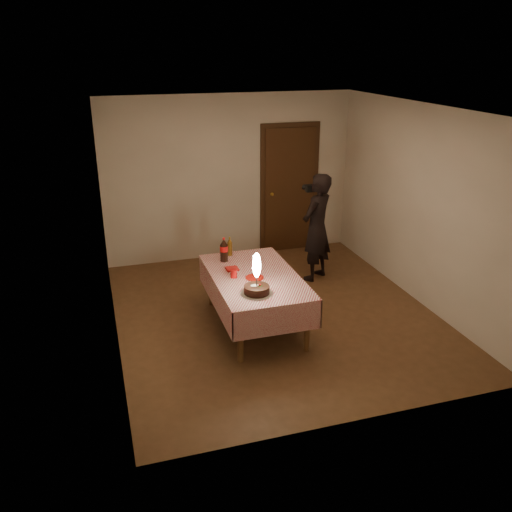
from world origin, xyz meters
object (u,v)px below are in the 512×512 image
object	(u,v)px
red_cup	(234,274)
dining_table	(255,282)
cola_bottle	(224,250)
red_plate	(255,278)
clear_cup	(256,269)
birthday_cake	(257,284)
photographer	(317,227)
amber_bottle_left	(230,247)

from	to	relation	value
red_cup	dining_table	bearing A→B (deg)	-3.93
dining_table	cola_bottle	distance (m)	0.66
red_plate	clear_cup	size ratio (longest dim) A/B	2.44
birthday_cake	clear_cup	world-z (taller)	birthday_cake
birthday_cake	cola_bottle	bearing A→B (deg)	96.13
red_plate	clear_cup	world-z (taller)	clear_cup
birthday_cake	red_plate	distance (m)	0.45
photographer	clear_cup	bearing A→B (deg)	-139.27
red_cup	amber_bottle_left	distance (m)	0.74
red_plate	red_cup	xyz separation A→B (m)	(-0.23, 0.09, 0.05)
clear_cup	red_cup	bearing A→B (deg)	-169.79
photographer	amber_bottle_left	bearing A→B (deg)	-163.76
dining_table	red_cup	size ratio (longest dim) A/B	17.20
birthday_cake	red_cup	bearing A→B (deg)	104.40
red_plate	red_cup	bearing A→B (deg)	159.50
cola_bottle	birthday_cake	bearing A→B (deg)	-83.87
red_cup	photographer	bearing A→B (deg)	36.12
birthday_cake	clear_cup	xyz separation A→B (m)	(0.17, 0.56, -0.07)
birthday_cake	dining_table	bearing A→B (deg)	75.45
dining_table	clear_cup	bearing A→B (deg)	60.33
dining_table	cola_bottle	size ratio (longest dim) A/B	5.42
dining_table	red_plate	world-z (taller)	red_plate
cola_bottle	clear_cup	bearing A→B (deg)	-60.10
clear_cup	cola_bottle	xyz separation A→B (m)	(-0.28, 0.49, 0.11)
red_cup	photographer	world-z (taller)	photographer
red_cup	amber_bottle_left	bearing A→B (deg)	78.99
dining_table	red_cup	distance (m)	0.30
amber_bottle_left	red_cup	bearing A→B (deg)	-101.01
red_plate	photographer	size ratio (longest dim) A/B	0.14
red_plate	cola_bottle	xyz separation A→B (m)	(-0.22, 0.63, 0.15)
red_cup	clear_cup	size ratio (longest dim) A/B	1.11
dining_table	birthday_cake	bearing A→B (deg)	-104.55
red_cup	photographer	size ratio (longest dim) A/B	0.06
clear_cup	photographer	size ratio (longest dim) A/B	0.06
clear_cup	photographer	xyz separation A→B (m)	(1.25, 1.08, 0.07)
cola_bottle	photographer	bearing A→B (deg)	21.00
red_plate	birthday_cake	bearing A→B (deg)	-103.72
dining_table	amber_bottle_left	xyz separation A→B (m)	(-0.12, 0.74, 0.21)
clear_cup	amber_bottle_left	bearing A→B (deg)	103.40
birthday_cake	red_plate	bearing A→B (deg)	76.28
red_cup	photographer	distance (m)	1.92
red_cup	photographer	xyz separation A→B (m)	(1.55, 1.13, 0.07)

